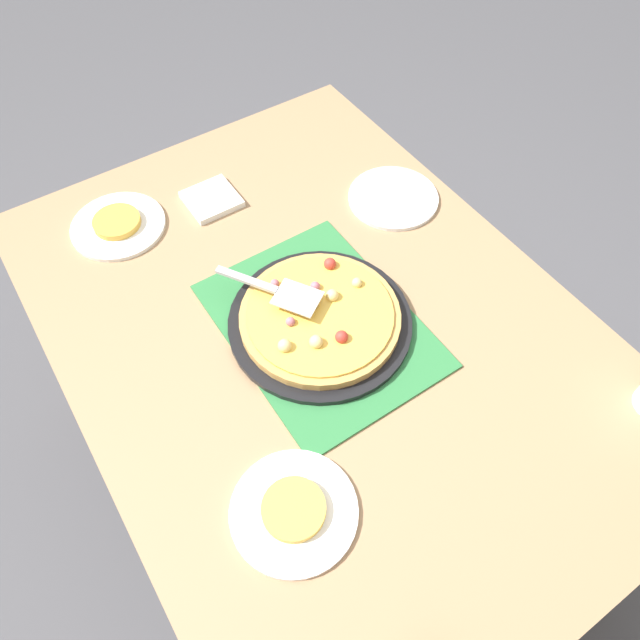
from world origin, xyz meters
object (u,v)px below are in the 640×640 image
plate_far_right (294,511)px  plate_near_left (118,226)px  served_slice_left (117,222)px  pizza_server (276,290)px  served_slice_right (294,509)px  pizza (320,316)px  pizza_pan (320,322)px  napkin_stack (212,199)px  plate_side (393,198)px

plate_far_right → plate_near_left: bearing=179.2°
served_slice_left → pizza_server: size_ratio=0.51×
served_slice_right → pizza_server: pizza_server is taller
pizza → plate_near_left: 0.55m
pizza_server → pizza_pan: bearing=32.4°
served_slice_right → pizza_server: bearing=152.5°
pizza_pan → napkin_stack: size_ratio=3.17×
pizza_pan → pizza_server: pizza_server is taller
pizza_pan → pizza: (-0.00, -0.00, 0.02)m
plate_side → napkin_stack: napkin_stack is taller
plate_side → napkin_stack: (-0.24, -0.37, 0.00)m
pizza_pan → plate_far_right: (0.30, -0.25, -0.01)m
pizza → plate_side: size_ratio=1.50×
pizza → napkin_stack: 0.45m
plate_side → served_slice_left: bearing=-115.3°
plate_far_right → served_slice_right: bearing=0.0°
served_slice_right → napkin_stack: (-0.75, 0.24, -0.01)m
pizza → plate_far_right: 0.39m
pizza → pizza_server: size_ratio=1.52×
plate_near_left → plate_far_right: size_ratio=1.00×
plate_side → pizza_pan: bearing=-58.9°
pizza_pan → napkin_stack: pizza_pan is taller
pizza → pizza_server: bearing=-147.5°
served_slice_left → napkin_stack: served_slice_left is taller
plate_far_right → served_slice_left: (-0.80, 0.01, 0.01)m
plate_far_right → served_slice_left: bearing=179.2°
plate_far_right → pizza: bearing=140.0°
served_slice_right → napkin_stack: served_slice_right is taller
served_slice_left → napkin_stack: size_ratio=0.92×
pizza → plate_side: bearing=121.0°
pizza_server → napkin_stack: size_ratio=1.81×
pizza_server → napkin_stack: bearing=174.4°
pizza → napkin_stack: bearing=-178.0°
served_slice_left → napkin_stack: 0.23m
napkin_stack → pizza_pan: bearing=2.0°
plate_near_left → pizza_pan: bearing=25.7°
pizza_pan → served_slice_left: served_slice_left is taller
plate_far_right → served_slice_left: served_slice_left is taller
pizza_pan → pizza: 0.02m
served_slice_left → pizza_pan: bearing=25.7°
plate_near_left → served_slice_right: served_slice_right is taller
plate_far_right → plate_side: (-0.51, 0.61, 0.00)m
pizza_pan → napkin_stack: bearing=-178.0°
napkin_stack → plate_side: bearing=57.6°
plate_side → pizza_server: bearing=-72.0°
pizza_pan → napkin_stack: 0.45m
served_slice_right → pizza_pan: bearing=139.9°
served_slice_right → pizza_server: (-0.38, 0.20, 0.05)m
pizza_pan → plate_near_left: bearing=-154.3°
pizza_pan → pizza_server: bearing=-147.6°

